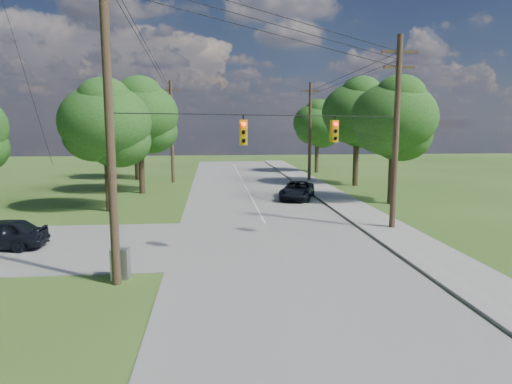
{
  "coord_description": "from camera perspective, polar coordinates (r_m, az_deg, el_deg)",
  "views": [
    {
      "loc": [
        -1.05,
        -16.06,
        5.82
      ],
      "look_at": [
        0.97,
        5.0,
        2.66
      ],
      "focal_mm": 32.0,
      "sensor_mm": 36.0,
      "label": 1
    }
  ],
  "objects": [
    {
      "name": "pole_north_e",
      "position": [
        47.13,
        6.76,
        7.6
      ],
      "size": [
        2.0,
        0.32,
        10.0
      ],
      "color": "brown",
      "rests_on": "ground"
    },
    {
      "name": "tree_w_far",
      "position": [
        49.7,
        -14.87,
        8.71
      ],
      "size": [
        6.0,
        6.0,
        8.73
      ],
      "color": "#483824",
      "rests_on": "ground"
    },
    {
      "name": "pole_sw",
      "position": [
        16.84,
        -17.91,
        9.48
      ],
      "size": [
        2.0,
        0.32,
        12.0
      ],
      "color": "brown",
      "rests_on": "ground"
    },
    {
      "name": "power_lines",
      "position": [
        27.92,
        -0.22,
        15.35
      ],
      "size": [
        13.93,
        29.62,
        4.93
      ],
      "color": "black",
      "rests_on": "ground"
    },
    {
      "name": "sidewalk_east",
      "position": [
        23.91,
        18.86,
        -5.91
      ],
      "size": [
        2.6,
        100.0,
        0.12
      ],
      "primitive_type": "cube",
      "color": "#A2A097",
      "rests_on": "ground"
    },
    {
      "name": "traffic_signals",
      "position": [
        20.81,
        4.53,
        7.58
      ],
      "size": [
        4.91,
        3.27,
        1.05
      ],
      "color": "gold",
      "rests_on": "ground"
    },
    {
      "name": "tree_e_near",
      "position": [
        34.62,
        16.86,
        8.85
      ],
      "size": [
        6.2,
        6.2,
        8.81
      ],
      "color": "#483824",
      "rests_on": "ground"
    },
    {
      "name": "main_road",
      "position": [
        22.06,
        2.67,
        -6.77
      ],
      "size": [
        10.0,
        100.0,
        0.03
      ],
      "primitive_type": "cube",
      "color": "gray",
      "rests_on": "ground"
    },
    {
      "name": "pole_ne",
      "position": [
        26.04,
        17.12,
        7.35
      ],
      "size": [
        2.0,
        0.32,
        10.5
      ],
      "color": "brown",
      "rests_on": "ground"
    },
    {
      "name": "tree_w_mid",
      "position": [
        39.52,
        -14.34,
        9.34
      ],
      "size": [
        6.4,
        6.4,
        9.22
      ],
      "color": "#483824",
      "rests_on": "ground"
    },
    {
      "name": "car_main_north",
      "position": [
        35.65,
        5.16,
        0.23
      ],
      "size": [
        3.72,
        5.39,
        1.37
      ],
      "primitive_type": "imported",
      "rotation": [
        0.0,
        0.0,
        -0.32
      ],
      "color": "black",
      "rests_on": "main_road"
    },
    {
      "name": "pole_north_w",
      "position": [
        46.24,
        -10.48,
        7.5
      ],
      "size": [
        2.0,
        0.32,
        10.0
      ],
      "color": "brown",
      "rests_on": "ground"
    },
    {
      "name": "tree_w_near",
      "position": [
        31.83,
        -18.3,
        8.26
      ],
      "size": [
        6.0,
        6.0,
        8.4
      ],
      "color": "#483824",
      "rests_on": "ground"
    },
    {
      "name": "tree_e_mid",
      "position": [
        44.2,
        12.54,
        9.71
      ],
      "size": [
        6.6,
        6.6,
        9.64
      ],
      "color": "#483824",
      "rests_on": "ground"
    },
    {
      "name": "control_cabinet",
      "position": [
        18.19,
        -16.59,
        -8.6
      ],
      "size": [
        0.69,
        0.53,
        1.17
      ],
      "primitive_type": "cube",
      "rotation": [
        0.0,
        0.0,
        -0.1
      ],
      "color": "gray",
      "rests_on": "ground"
    },
    {
      "name": "tree_e_far",
      "position": [
        55.5,
        7.66,
        8.53
      ],
      "size": [
        5.8,
        5.8,
        8.32
      ],
      "color": "#483824",
      "rests_on": "ground"
    },
    {
      "name": "ground",
      "position": [
        17.12,
        -1.68,
        -11.38
      ],
      "size": [
        140.0,
        140.0,
        0.0
      ],
      "primitive_type": "plane",
      "color": "#365A1E",
      "rests_on": "ground"
    }
  ]
}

